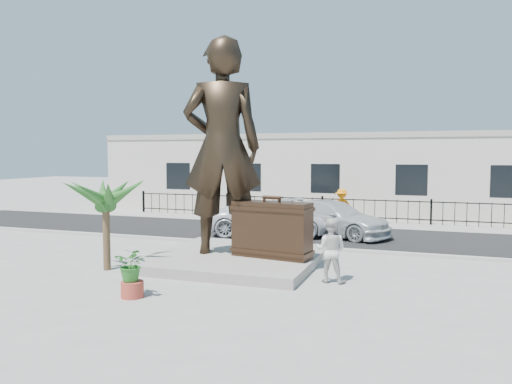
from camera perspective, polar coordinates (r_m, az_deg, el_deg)
ground at (r=14.88m, az=-2.57°, el=-9.43°), size 100.00×100.00×0.00m
street at (r=22.36m, az=5.08°, el=-4.75°), size 40.00×7.00×0.01m
curb at (r=19.02m, az=2.49°, el=-6.19°), size 40.00×0.25×0.12m
far_sidewalk at (r=26.21m, az=7.22°, el=-3.40°), size 40.00×2.50×0.02m
plinth at (r=16.38m, az=-2.25°, el=-7.60°), size 5.20×5.20×0.30m
fence at (r=26.92m, az=7.58°, el=-1.94°), size 22.00×0.10×1.20m
building at (r=30.91m, az=9.18°, el=1.84°), size 28.00×7.00×4.40m
statue at (r=16.30m, az=-3.90°, el=5.15°), size 2.96×2.45×6.94m
suitcase at (r=15.71m, az=1.82°, el=-4.31°), size 2.58×1.17×1.75m
tourist at (r=14.02m, az=8.53°, el=-6.57°), size 0.91×0.72×1.80m
car_white at (r=21.79m, az=1.84°, el=-2.97°), size 5.80×3.64×1.50m
car_silver at (r=21.88m, az=8.80°, el=-2.99°), size 5.58×3.88×1.50m
worker at (r=25.72m, az=9.77°, el=-1.59°), size 1.17×0.72×1.75m
palm_tree at (r=16.14m, az=-16.64°, el=-8.51°), size 1.80×1.80×3.20m
planter at (r=12.96m, az=-13.95°, el=-10.74°), size 0.56×0.56×0.40m
shrub at (r=12.81m, az=-14.00°, el=-8.03°), size 0.84×0.75×0.86m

